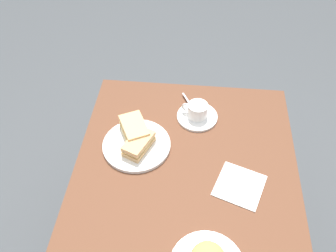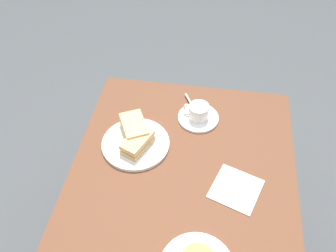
# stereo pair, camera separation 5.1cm
# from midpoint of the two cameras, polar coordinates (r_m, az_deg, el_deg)

# --- Properties ---
(dining_table) EXTENTS (1.09, 0.78, 0.76)m
(dining_table) POSITION_cam_midpoint_polar(r_m,az_deg,el_deg) (1.31, 1.20, -12.98)
(dining_table) COLOR brown
(dining_table) RESTS_ON ground_plane
(sandwich_plate) EXTENTS (0.25, 0.25, 0.01)m
(sandwich_plate) POSITION_cam_midpoint_polar(r_m,az_deg,el_deg) (1.34, -6.01, -3.00)
(sandwich_plate) COLOR white
(sandwich_plate) RESTS_ON dining_table
(sandwich_front) EXTENTS (0.14, 0.11, 0.05)m
(sandwich_front) POSITION_cam_midpoint_polar(r_m,az_deg,el_deg) (1.30, -5.72, -2.81)
(sandwich_front) COLOR tan
(sandwich_front) RESTS_ON sandwich_plate
(sandwich_back) EXTENTS (0.15, 0.13, 0.05)m
(sandwich_back) POSITION_cam_midpoint_polar(r_m,az_deg,el_deg) (1.34, -6.35, -0.54)
(sandwich_back) COLOR #E3BC71
(sandwich_back) RESTS_ON sandwich_plate
(coffee_saucer) EXTENTS (0.16, 0.16, 0.01)m
(coffee_saucer) POSITION_cam_midpoint_polar(r_m,az_deg,el_deg) (1.43, 3.56, 1.45)
(coffee_saucer) COLOR white
(coffee_saucer) RESTS_ON dining_table
(coffee_cup) EXTENTS (0.08, 0.10, 0.06)m
(coffee_cup) POSITION_cam_midpoint_polar(r_m,az_deg,el_deg) (1.41, 3.56, 2.49)
(coffee_cup) COLOR white
(coffee_cup) RESTS_ON coffee_saucer
(spoon) EXTENTS (0.09, 0.06, 0.01)m
(spoon) POSITION_cam_midpoint_polar(r_m,az_deg,el_deg) (1.48, 2.38, 3.56)
(spoon) COLOR silver
(spoon) RESTS_ON coffee_saucer
(napkin) EXTENTS (0.19, 0.19, 0.00)m
(napkin) POSITION_cam_midpoint_polar(r_m,az_deg,el_deg) (1.25, 9.96, -9.18)
(napkin) COLOR white
(napkin) RESTS_ON dining_table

